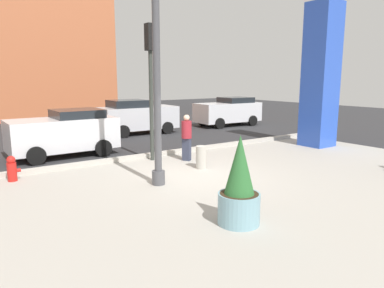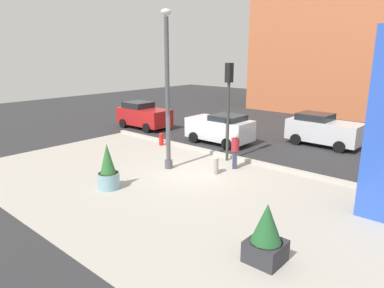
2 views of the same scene
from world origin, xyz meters
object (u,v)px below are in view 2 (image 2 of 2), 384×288
Objects in this scene: lamp_post at (167,95)px; potted_plant_near_right at (266,235)px; traffic_light_corner at (229,97)px; concrete_bollard at (214,166)px; car_intersection at (220,128)px; car_curb_west at (323,130)px; pedestrian_on_sidewalk at (235,149)px; fire_hydrant at (161,139)px; car_curb_east at (143,115)px; potted_plant_curbside at (108,170)px.

potted_plant_near_right is (7.15, -3.66, -2.67)m from lamp_post.
traffic_light_corner is (1.32, 2.79, -0.22)m from lamp_post.
potted_plant_near_right is 6.77m from concrete_bollard.
concrete_bollard is 5.55m from car_intersection.
car_curb_west is 6.97m from pedestrian_on_sidewalk.
traffic_light_corner reaches higher than concrete_bollard.
car_intersection is at bearing 50.03° from fire_hydrant.
lamp_post reaches higher than potted_plant_near_right.
lamp_post reaches higher than pedestrian_on_sidewalk.
lamp_post is at bearing -79.00° from car_intersection.
traffic_light_corner is at bearing 141.83° from pedestrian_on_sidewalk.
traffic_light_corner reaches higher than car_intersection.
traffic_light_corner is 1.16× the size of car_curb_west.
lamp_post is 1.75× the size of car_curb_east.
lamp_post is 9.92m from car_curb_west.
fire_hydrant is at bearing -138.71° from car_curb_west.
lamp_post is 1.47× the size of traffic_light_corner.
car_curb_east is 1.03× the size of car_intersection.
concrete_bollard is 10.78m from car_curb_east.
traffic_light_corner is 1.19× the size of car_curb_east.
traffic_light_corner is 2.87× the size of pedestrian_on_sidewalk.
car_intersection reaches higher than fire_hydrant.
potted_plant_curbside reaches higher than fire_hydrant.
potted_plant_curbside is 2.44× the size of fire_hydrant.
potted_plant_curbside is 0.45× the size of car_curb_west.
traffic_light_corner is 4.18m from car_intersection.
lamp_post reaches higher than car_intersection.
car_curb_west is (3.75, 12.16, 0.16)m from potted_plant_curbside.
car_intersection is at bearing 124.18° from concrete_bollard.
concrete_bollard is 1.36m from pedestrian_on_sidewalk.
potted_plant_near_right is 2.12× the size of fire_hydrant.
lamp_post reaches higher than concrete_bollard.
potted_plant_near_right is 0.41× the size of car_intersection.
car_curb_east reaches higher than car_intersection.
fire_hydrant is 5.18m from car_curb_east.
pedestrian_on_sidewalk is at bearing -17.86° from car_curb_east.
potted_plant_near_right reaches higher than concrete_bollard.
fire_hydrant is at bearing -129.97° from car_intersection.
car_curb_east is (-7.74, 5.26, -2.50)m from lamp_post.
lamp_post is 3.81× the size of potted_plant_curbside.
car_curb_west reaches higher than fire_hydrant.
lamp_post is at bearing -115.40° from traffic_light_corner.
car_curb_west is at bearing 68.33° from traffic_light_corner.
potted_plant_near_right is 0.40× the size of car_curb_east.
lamp_post is at bearing -39.32° from fire_hydrant.
car_curb_east reaches higher than potted_plant_near_right.
traffic_light_corner is 2.58m from pedestrian_on_sidewalk.
lamp_post is 8.46m from potted_plant_near_right.
car_curb_east reaches higher than car_curb_west.
potted_plant_curbside reaches higher than car_intersection.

